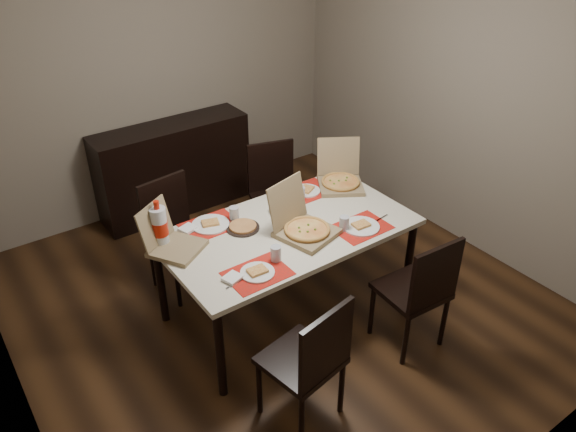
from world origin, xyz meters
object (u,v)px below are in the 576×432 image
Objects in this scene: chair_near_left at (310,359)px; pizza_box_center at (303,227)px; dip_bowl at (277,211)px; sideboard at (174,168)px; chair_near_right at (419,289)px; chair_far_left at (175,230)px; dining_table at (288,235)px; soda_bottle at (159,227)px; chair_far_right at (275,191)px.

pizza_box_center is (0.55, 0.80, 0.30)m from chair_near_left.
chair_near_left is at bearing -116.24° from dip_bowl.
chair_near_right is (0.51, -2.76, 0.06)m from sideboard.
chair_far_left is 1.12m from pizza_box_center.
chair_far_left is at bearing 122.34° from pizza_box_center.
pizza_box_center is at bearing 121.87° from chair_near_right.
soda_bottle is (-0.83, 0.33, 0.21)m from dining_table.
chair_near_left is at bearing -118.59° from dining_table.
pizza_box_center is at bearing -88.39° from sideboard.
pizza_box_center is (-0.45, 0.72, 0.30)m from chair_near_right.
chair_far_right is (0.49, -1.05, 0.06)m from sideboard.
chair_far_left is 1.93× the size of pizza_box_center.
chair_near_right is 1.71m from chair_far_right.
chair_far_left is 0.67m from soda_bottle.
soda_bottle is (-0.89, 0.11, 0.13)m from dip_bowl.
chair_near_left is 7.23× the size of dip_bowl.
sideboard is at bearing 115.01° from chair_far_right.
pizza_box_center is at bearing -57.66° from chair_far_left.
dip_bowl is at bearing 74.65° from dining_table.
chair_near_right is at bearing -57.87° from chair_far_left.
chair_near_right reaches higher than sideboard.
dip_bowl reaches higher than dining_table.
chair_far_left is (-0.54, 0.79, -0.17)m from dining_table.
chair_far_left is 7.23× the size of dip_bowl.
dining_table is 1.94× the size of chair_near_right.
chair_near_left is at bearing -118.71° from chair_far_right.
chair_far_left reaches higher than dining_table.
chair_near_right is 1.00× the size of chair_far_right.
sideboard is at bearing 64.86° from chair_far_left.
dining_table is at bearing -105.35° from dip_bowl.
dining_table is 1.94× the size of chair_far_left.
pizza_box_center is (0.04, -0.12, 0.12)m from dining_table.
dip_bowl is 0.37× the size of soda_bottle.
sideboard is at bearing 92.46° from dip_bowl.
dip_bowl is (0.06, 0.22, 0.08)m from dining_table.
chair_near_right is 1.94m from chair_far_left.
chair_near_left and chair_near_right have the same top height.
sideboard is 2.87m from chair_near_left.
dining_table is (0.01, -1.91, 0.23)m from sideboard.
soda_bottle is at bearing 104.58° from chair_near_left.
pizza_box_center is (0.58, -0.92, 0.30)m from chair_far_left.
sideboard is at bearing 80.17° from chair_near_left.
pizza_box_center reaches higher than chair_far_right.
dining_table is 1.06m from chair_near_left.
chair_near_right is at bearing -89.33° from chair_far_right.
dip_bowl is 0.91m from soda_bottle.
chair_far_right is at bearing 22.21° from soda_bottle.
chair_far_right is (0.98, 1.79, 0.00)m from chair_near_left.
dining_table is at bearing -55.98° from chair_far_left.
chair_near_right is at bearing -67.84° from dip_bowl.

